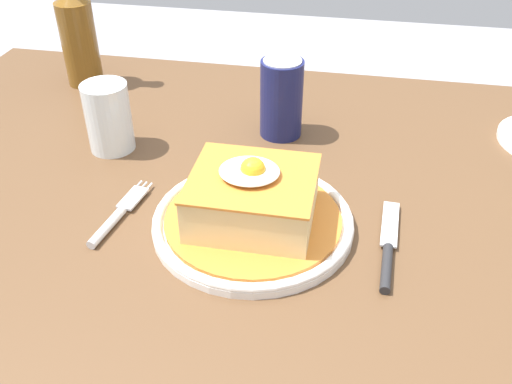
{
  "coord_description": "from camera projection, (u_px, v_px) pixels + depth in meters",
  "views": [
    {
      "loc": [
        0.04,
        -0.63,
        1.2
      ],
      "look_at": [
        -0.07,
        -0.07,
        0.79
      ],
      "focal_mm": 39.43,
      "sensor_mm": 36.0,
      "label": 1
    }
  ],
  "objects": [
    {
      "name": "dining_table",
      "position": [
        311.0,
        251.0,
        0.83
      ],
      "size": [
        1.38,
        0.81,
        0.75
      ],
      "color": "brown",
      "rests_on": "ground_plane"
    },
    {
      "name": "main_plate",
      "position": [
        253.0,
        221.0,
        0.7
      ],
      "size": [
        0.25,
        0.25,
        0.02
      ],
      "color": "white",
      "rests_on": "dining_table"
    },
    {
      "name": "sandwich_meal",
      "position": [
        253.0,
        200.0,
        0.68
      ],
      "size": [
        0.22,
        0.22,
        0.09
      ],
      "color": "orange",
      "rests_on": "main_plate"
    },
    {
      "name": "fork",
      "position": [
        116.0,
        217.0,
        0.72
      ],
      "size": [
        0.04,
        0.14,
        0.01
      ],
      "color": "silver",
      "rests_on": "dining_table"
    },
    {
      "name": "knife",
      "position": [
        388.0,
        254.0,
        0.66
      ],
      "size": [
        0.02,
        0.17,
        0.01
      ],
      "color": "#262628",
      "rests_on": "dining_table"
    },
    {
      "name": "soda_can",
      "position": [
        281.0,
        98.0,
        0.87
      ],
      "size": [
        0.07,
        0.07,
        0.12
      ],
      "color": "#191E51",
      "rests_on": "dining_table"
    },
    {
      "name": "beer_bottle_amber",
      "position": [
        77.0,
        31.0,
        1.0
      ],
      "size": [
        0.06,
        0.06,
        0.27
      ],
      "color": "brown",
      "rests_on": "dining_table"
    },
    {
      "name": "drinking_glass",
      "position": [
        109.0,
        122.0,
        0.84
      ],
      "size": [
        0.07,
        0.07,
        0.1
      ],
      "color": "silver",
      "rests_on": "dining_table"
    }
  ]
}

